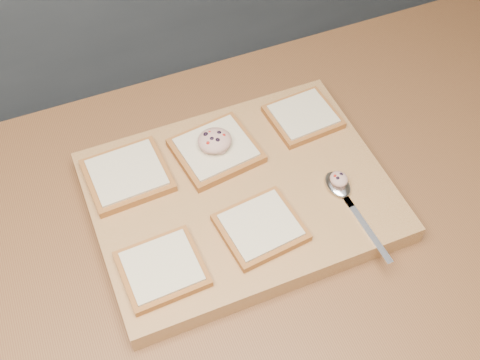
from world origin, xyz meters
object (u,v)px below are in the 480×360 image
object	(u,v)px
cutting_board	(240,196)
spoon	(342,191)
tuna_salad_dollop	(215,140)
bread_far_center	(216,150)

from	to	relation	value
cutting_board	spoon	bearing A→B (deg)	-24.56
cutting_board	tuna_salad_dollop	xyz separation A→B (m)	(-0.01, 0.09, 0.05)
cutting_board	bread_far_center	bearing A→B (deg)	95.55
cutting_board	bread_far_center	xyz separation A→B (m)	(-0.01, 0.08, 0.03)
bread_far_center	spoon	world-z (taller)	bread_far_center
tuna_salad_dollop	spoon	bearing A→B (deg)	-44.63
bread_far_center	spoon	size ratio (longest dim) A/B	0.79
bread_far_center	tuna_salad_dollop	distance (m)	0.02
cutting_board	bread_far_center	distance (m)	0.09
cutting_board	bread_far_center	size ratio (longest dim) A/B	3.25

